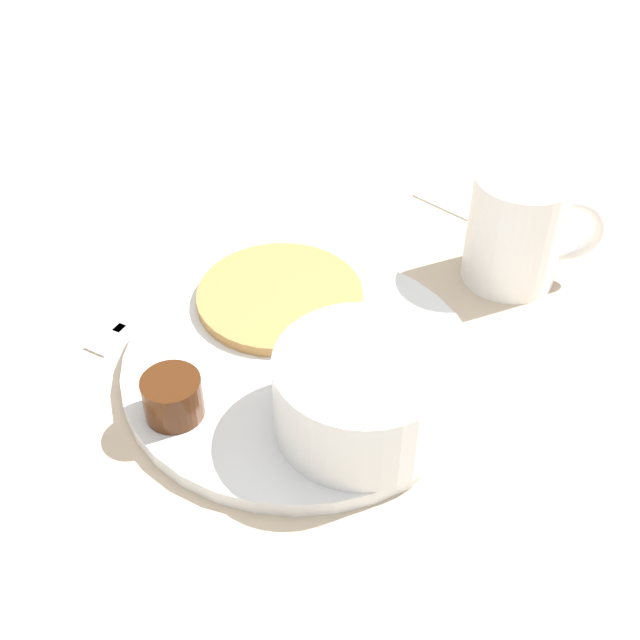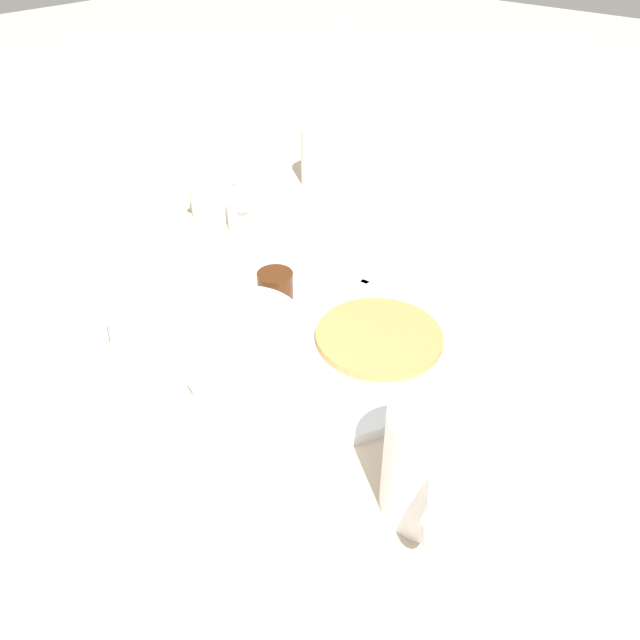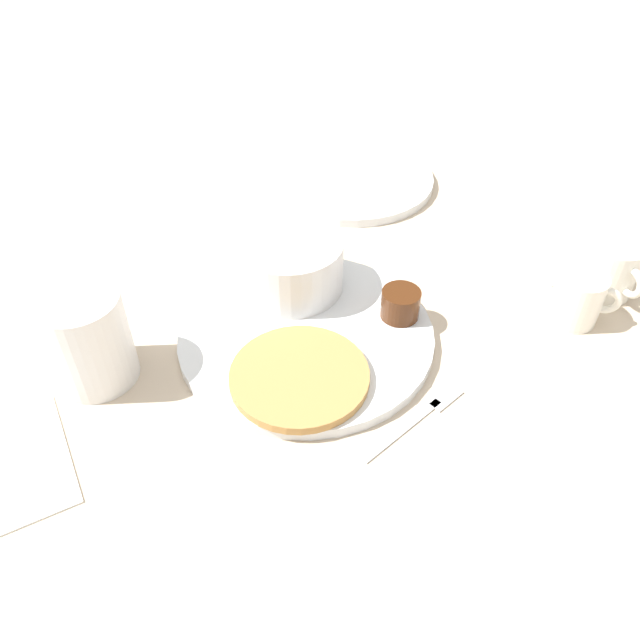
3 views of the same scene
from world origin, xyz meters
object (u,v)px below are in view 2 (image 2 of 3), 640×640
(coffee_mug, at_px, (434,465))
(creamer_pitcher_far, at_px, (211,197))
(plate, at_px, (314,350))
(second_mug, at_px, (326,156))
(creamer_pitcher_near, at_px, (247,212))
(fork, at_px, (377,286))
(bowl, at_px, (242,342))

(coffee_mug, relative_size, creamer_pitcher_far, 1.30)
(plate, height_order, second_mug, second_mug)
(creamer_pitcher_near, bearing_deg, fork, -89.22)
(fork, bearing_deg, second_mug, 52.26)
(coffee_mug, xyz_separation_m, creamer_pitcher_near, (0.22, 0.44, -0.02))
(plate, height_order, fork, plate)
(plate, xyz_separation_m, creamer_pitcher_near, (0.14, 0.25, 0.02))
(creamer_pitcher_near, distance_m, fork, 0.22)
(creamer_pitcher_far, distance_m, fork, 0.29)
(creamer_pitcher_far, height_order, fork, creamer_pitcher_far)
(bowl, height_order, creamer_pitcher_near, bowl)
(coffee_mug, relative_size, second_mug, 1.06)
(coffee_mug, height_order, creamer_pitcher_near, coffee_mug)
(coffee_mug, xyz_separation_m, fork, (0.23, 0.22, -0.05))
(creamer_pitcher_far, xyz_separation_m, second_mug, (0.20, -0.04, 0.01))
(fork, bearing_deg, creamer_pitcher_far, 91.65)
(bowl, bearing_deg, plate, -22.78)
(coffee_mug, height_order, creamer_pitcher_far, coffee_mug)
(second_mug, bearing_deg, creamer_pitcher_near, -172.26)
(creamer_pitcher_far, bearing_deg, creamer_pitcher_near, -85.54)
(bowl, bearing_deg, creamer_pitcher_near, 45.77)
(second_mug, bearing_deg, plate, -140.86)
(creamer_pitcher_far, bearing_deg, bowl, -125.82)
(bowl, xyz_separation_m, coffee_mug, (-0.01, -0.22, 0.00))
(second_mug, bearing_deg, creamer_pitcher_far, 168.09)
(creamer_pitcher_near, bearing_deg, creamer_pitcher_far, 94.46)
(plate, bearing_deg, creamer_pitcher_near, 60.14)
(plate, height_order, creamer_pitcher_far, creamer_pitcher_far)
(bowl, height_order, fork, bowl)
(second_mug, bearing_deg, bowl, -148.99)
(creamer_pitcher_far, bearing_deg, second_mug, -11.91)
(creamer_pitcher_far, bearing_deg, fork, -88.35)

